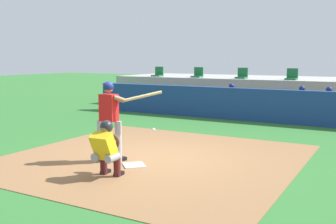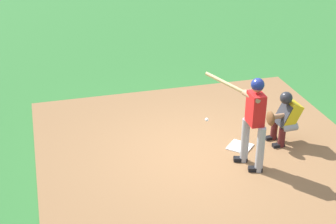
# 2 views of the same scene
# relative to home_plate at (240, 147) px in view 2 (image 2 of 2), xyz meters

# --- Properties ---
(ground_plane) EXTENTS (80.00, 80.00, 0.00)m
(ground_plane) POSITION_rel_home_plate_xyz_m (0.00, 0.80, -0.02)
(ground_plane) COLOR #2D6B2D
(dirt_infield) EXTENTS (6.40, 6.40, 0.01)m
(dirt_infield) POSITION_rel_home_plate_xyz_m (0.00, 0.80, -0.02)
(dirt_infield) COLOR olive
(dirt_infield) RESTS_ON ground
(home_plate) EXTENTS (0.62, 0.62, 0.02)m
(home_plate) POSITION_rel_home_plate_xyz_m (0.00, 0.00, 0.00)
(home_plate) COLOR white
(home_plate) RESTS_ON dirt_infield
(batter_at_plate) EXTENTS (1.31, 0.78, 1.80)m
(batter_at_plate) POSITION_rel_home_plate_xyz_m (-0.67, 0.08, 1.01)
(batter_at_plate) COLOR #99999E
(batter_at_plate) RESTS_ON ground
(catcher_crouched) EXTENTS (0.49, 1.98, 1.13)m
(catcher_crouched) POSITION_rel_home_plate_xyz_m (-0.02, -0.90, 0.58)
(catcher_crouched) COLOR gray
(catcher_crouched) RESTS_ON ground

